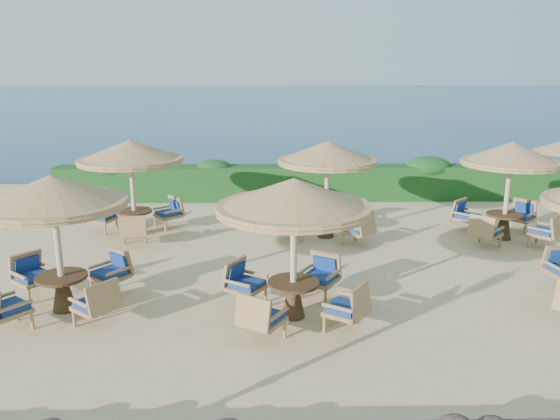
% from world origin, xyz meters
% --- Properties ---
extents(ground, '(120.00, 120.00, 0.00)m').
position_xyz_m(ground, '(0.00, 0.00, 0.00)').
color(ground, beige).
rests_on(ground, ground).
extents(sea, '(160.00, 160.00, 0.00)m').
position_xyz_m(sea, '(0.00, 70.00, 0.00)').
color(sea, navy).
rests_on(sea, ground).
extents(hedge, '(18.00, 0.90, 1.20)m').
position_xyz_m(hedge, '(0.00, 7.20, 0.60)').
color(hedge, '#133D16').
rests_on(hedge, ground).
extents(cafe_set_0, '(2.71, 2.71, 2.65)m').
position_xyz_m(cafe_set_0, '(-5.54, -1.76, 1.80)').
color(cafe_set_0, beige).
rests_on(cafe_set_0, ground).
extents(cafe_set_1, '(2.84, 2.84, 2.65)m').
position_xyz_m(cafe_set_1, '(-1.14, -2.14, 1.83)').
color(cafe_set_1, beige).
rests_on(cafe_set_1, ground).
extents(cafe_set_3, '(2.86, 2.86, 2.65)m').
position_xyz_m(cafe_set_3, '(-5.32, 3.09, 1.92)').
color(cafe_set_3, beige).
rests_on(cafe_set_3, ground).
extents(cafe_set_4, '(2.78, 2.78, 2.65)m').
position_xyz_m(cafe_set_4, '(-0.03, 2.81, 1.88)').
color(cafe_set_4, beige).
rests_on(cafe_set_4, ground).
extents(cafe_set_5, '(2.58, 2.58, 2.65)m').
position_xyz_m(cafe_set_5, '(4.78, 2.54, 1.76)').
color(cafe_set_5, beige).
rests_on(cafe_set_5, ground).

